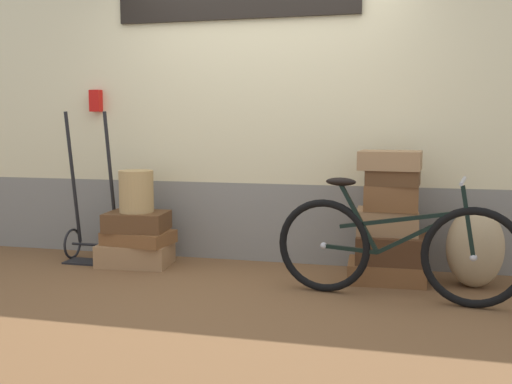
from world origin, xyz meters
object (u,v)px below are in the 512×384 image
(suitcase_8, at_px, (390,160))
(suitcase_6, at_px, (391,197))
(suitcase_5, at_px, (387,222))
(suitcase_2, at_px, (137,221))
(wicker_basket, at_px, (136,191))
(suitcase_0, at_px, (135,254))
(suitcase_4, at_px, (392,249))
(suitcase_1, at_px, (139,237))
(luggage_trolley, at_px, (92,227))
(bicycle, at_px, (394,249))
(suitcase_3, at_px, (386,271))
(burlap_sack, at_px, (475,248))
(suitcase_7, at_px, (393,178))

(suitcase_8, bearing_deg, suitcase_6, 26.01)
(suitcase_5, bearing_deg, suitcase_8, -70.68)
(suitcase_8, bearing_deg, suitcase_2, -176.02)
(suitcase_2, bearing_deg, wicker_basket, 121.63)
(suitcase_0, height_order, suitcase_4, suitcase_4)
(suitcase_1, distance_m, luggage_trolley, 0.49)
(suitcase_0, distance_m, suitcase_6, 2.24)
(suitcase_0, distance_m, bicycle, 2.28)
(suitcase_5, xyz_separation_m, wicker_basket, (-2.13, -0.02, 0.18))
(suitcase_3, xyz_separation_m, suitcase_8, (0.01, 0.01, 0.87))
(wicker_basket, height_order, burlap_sack, wicker_basket)
(suitcase_4, xyz_separation_m, suitcase_8, (-0.03, 0.01, 0.69))
(suitcase_4, relative_size, suitcase_8, 1.17)
(suitcase_3, relative_size, luggage_trolley, 0.44)
(suitcase_0, xyz_separation_m, suitcase_6, (2.17, 0.02, 0.57))
(suitcase_1, distance_m, bicycle, 2.23)
(suitcase_1, height_order, suitcase_5, suitcase_5)
(suitcase_2, relative_size, suitcase_5, 1.11)
(suitcase_7, distance_m, luggage_trolley, 2.68)
(suitcase_4, distance_m, wicker_basket, 2.21)
(suitcase_3, height_order, luggage_trolley, luggage_trolley)
(suitcase_5, bearing_deg, suitcase_3, -87.93)
(suitcase_2, xyz_separation_m, suitcase_3, (2.13, -0.02, -0.31))
(suitcase_3, distance_m, luggage_trolley, 2.61)
(suitcase_6, bearing_deg, luggage_trolley, 179.39)
(suitcase_5, bearing_deg, suitcase_6, -46.02)
(bicycle, bearing_deg, suitcase_5, 97.27)
(luggage_trolley, xyz_separation_m, bicycle, (2.66, -0.54, 0.05))
(suitcase_0, distance_m, suitcase_3, 2.15)
(suitcase_1, height_order, suitcase_8, suitcase_8)
(suitcase_6, distance_m, wicker_basket, 2.16)
(suitcase_4, bearing_deg, suitcase_5, 133.37)
(luggage_trolley, bearing_deg, suitcase_3, -1.56)
(suitcase_1, height_order, suitcase_2, suitcase_2)
(suitcase_1, height_order, suitcase_6, suitcase_6)
(suitcase_1, xyz_separation_m, luggage_trolley, (-0.49, 0.07, 0.06))
(wicker_basket, xyz_separation_m, burlap_sack, (2.78, -0.03, -0.35))
(suitcase_0, height_order, suitcase_3, suitcase_0)
(suitcase_2, height_order, luggage_trolley, luggage_trolley)
(suitcase_1, relative_size, luggage_trolley, 0.42)
(suitcase_5, bearing_deg, suitcase_0, 179.23)
(suitcase_0, height_order, bicycle, bicycle)
(suitcase_3, distance_m, wicker_basket, 2.21)
(suitcase_2, height_order, suitcase_7, suitcase_7)
(suitcase_0, height_order, suitcase_8, suitcase_8)
(suitcase_2, height_order, suitcase_4, suitcase_2)
(suitcase_6, height_order, bicycle, bicycle)
(suitcase_2, height_order, wicker_basket, wicker_basket)
(suitcase_0, bearing_deg, suitcase_3, -5.23)
(suitcase_3, distance_m, burlap_sack, 0.69)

